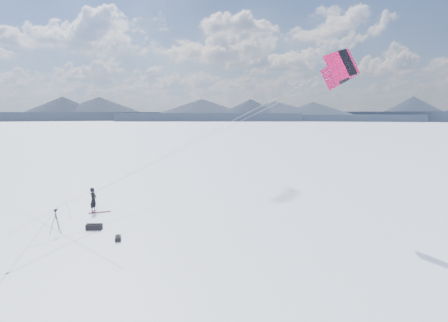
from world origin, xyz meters
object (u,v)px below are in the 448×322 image
at_px(snowkiter, 94,212).
at_px(tripod, 56,218).
at_px(gear_bag_b, 118,238).
at_px(gear_bag_a, 94,227).
at_px(snowboard, 100,212).

xyz_separation_m(snowkiter, tripod, (1.28, -4.64, 0.93)).
relative_size(snowkiter, gear_bag_b, 2.50).
bearing_deg(gear_bag_a, snowkiter, 107.59).
bearing_deg(gear_bag_b, tripod, -121.46).
height_order(gear_bag_a, gear_bag_b, gear_bag_a).
bearing_deg(snowkiter, gear_bag_a, -152.96).
bearing_deg(snowboard, snowkiter, 134.00).
bearing_deg(snowboard, gear_bag_a, -97.55).
bearing_deg(snowkiter, snowboard, -106.76).
relative_size(tripod, gear_bag_b, 2.07).
relative_size(snowkiter, snowboard, 1.16).
bearing_deg(gear_bag_a, snowboard, 102.23).
bearing_deg(gear_bag_b, snowboard, -166.95).
height_order(snowkiter, tripod, tripod).
distance_m(snowkiter, gear_bag_b, 6.94).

